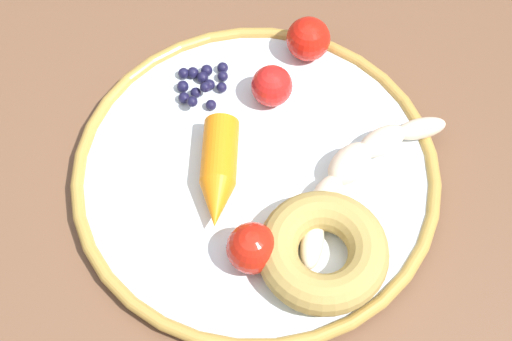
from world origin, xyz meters
name	(u,v)px	position (x,y,z in m)	size (l,w,h in m)	color
dining_table	(198,258)	(0.00, 0.00, 0.63)	(0.96, 0.93, 0.71)	brown
plate	(256,172)	(-0.06, 0.04, 0.72)	(0.33, 0.33, 0.02)	white
banana	(357,171)	(-0.08, 0.13, 0.74)	(0.18, 0.11, 0.03)	beige
carrot_orange	(218,173)	(-0.04, 0.01, 0.74)	(0.11, 0.06, 0.03)	orange
donut	(323,252)	(0.01, 0.12, 0.74)	(0.11, 0.11, 0.03)	#B0914A
blueberry_pile	(202,83)	(-0.13, -0.03, 0.73)	(0.06, 0.05, 0.02)	#191638
tomato_near	(308,39)	(-0.20, 0.05, 0.75)	(0.04, 0.04, 0.04)	red
tomato_mid	(252,248)	(0.02, 0.06, 0.75)	(0.04, 0.04, 0.04)	red
tomato_far	(272,86)	(-0.14, 0.03, 0.75)	(0.04, 0.04, 0.04)	red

